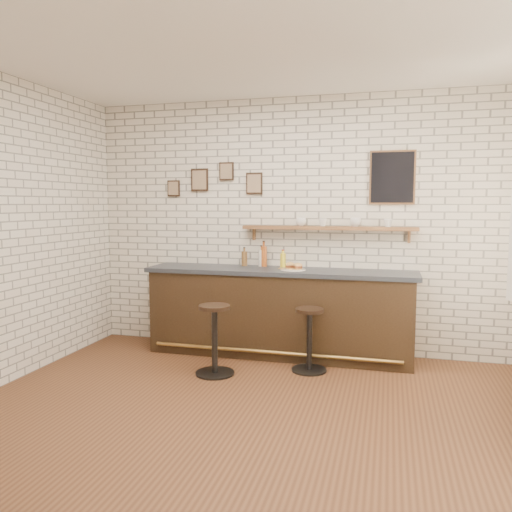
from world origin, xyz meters
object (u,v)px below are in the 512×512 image
object	(u,v)px
shelf_cup_d	(388,223)
bar_counter	(279,312)
bitters_bottle_white	(261,258)
bar_stool_left	(215,337)
bar_stool_right	(309,338)
bitters_bottle_brown	(244,258)
shelf_cup_a	(301,222)
shelf_cup_b	(323,222)
sandwich_plate	(293,270)
condiment_bottle_yellow	(283,260)
shelf_cup_c	(356,222)
bitters_bottle_amber	(264,256)
ciabatta_sandwich	(294,266)

from	to	relation	value
shelf_cup_d	bar_counter	bearing A→B (deg)	-174.47
bitters_bottle_white	bar_stool_left	world-z (taller)	bitters_bottle_white
shelf_cup_d	bar_stool_right	bearing A→B (deg)	-142.78
bitters_bottle_brown	shelf_cup_a	distance (m)	0.82
shelf_cup_b	bar_counter	bearing A→B (deg)	152.95
sandwich_plate	shelf_cup_d	world-z (taller)	shelf_cup_d
bitters_bottle_brown	shelf_cup_b	world-z (taller)	shelf_cup_b
bitters_bottle_brown	condiment_bottle_yellow	bearing A→B (deg)	-0.00
bar_stool_right	shelf_cup_c	distance (m)	1.43
bitters_bottle_white	bar_stool_left	bearing A→B (deg)	-102.87
bitters_bottle_amber	bar_stool_right	world-z (taller)	bitters_bottle_amber
ciabatta_sandwich	shelf_cup_a	bearing A→B (deg)	82.15
sandwich_plate	shelf_cup_b	bearing A→B (deg)	39.09
sandwich_plate	bar_counter	bearing A→B (deg)	166.68
bar_stool_right	shelf_cup_d	xyz separation A→B (m)	(0.77, 0.67, 1.18)
bitters_bottle_white	shelf_cup_a	bearing A→B (deg)	0.58
sandwich_plate	condiment_bottle_yellow	xyz separation A→B (m)	(-0.17, 0.24, 0.08)
shelf_cup_d	shelf_cup_b	bearing A→B (deg)	176.01
ciabatta_sandwich	bar_stool_left	xyz separation A→B (m)	(-0.68, -0.78, -0.67)
bitters_bottle_brown	bitters_bottle_amber	world-z (taller)	bitters_bottle_amber
bar_counter	bitters_bottle_brown	distance (m)	0.78
bar_stool_right	shelf_cup_b	bearing A→B (deg)	86.87
ciabatta_sandwich	condiment_bottle_yellow	bearing A→B (deg)	126.92
shelf_cup_c	shelf_cup_b	bearing A→B (deg)	99.15
ciabatta_sandwich	shelf_cup_a	xyz separation A→B (m)	(0.03, 0.24, 0.49)
bitters_bottle_amber	sandwich_plate	bearing A→B (deg)	-30.41
bitters_bottle_white	shelf_cup_b	world-z (taller)	shelf_cup_b
shelf_cup_b	shelf_cup_c	bearing A→B (deg)	-50.26
ciabatta_sandwich	bitters_bottle_brown	world-z (taller)	bitters_bottle_brown
ciabatta_sandwich	shelf_cup_b	distance (m)	0.61
ciabatta_sandwich	bitters_bottle_brown	size ratio (longest dim) A/B	1.03
sandwich_plate	bitters_bottle_white	size ratio (longest dim) A/B	1.11
shelf_cup_c	sandwich_plate	bearing A→B (deg)	118.95
bar_counter	bar_stool_left	distance (m)	0.97
bar_counter	condiment_bottle_yellow	size ratio (longest dim) A/B	14.84
shelf_cup_a	shelf_cup_d	world-z (taller)	shelf_cup_a
ciabatta_sandwich	shelf_cup_d	xyz separation A→B (m)	(1.02, 0.24, 0.49)
bar_counter	bitters_bottle_amber	world-z (taller)	bitters_bottle_amber
bitters_bottle_brown	shelf_cup_d	world-z (taller)	shelf_cup_d
bitters_bottle_brown	bar_stool_right	bearing A→B (deg)	-36.34
shelf_cup_a	shelf_cup_c	size ratio (longest dim) A/B	0.94
bar_counter	shelf_cup_a	bearing A→B (deg)	43.19
bar_counter	bar_stool_left	size ratio (longest dim) A/B	4.27
bar_stool_left	shelf_cup_d	size ratio (longest dim) A/B	7.67
bitters_bottle_amber	shelf_cup_d	xyz separation A→B (m)	(1.43, 0.00, 0.41)
bitters_bottle_amber	shelf_cup_b	world-z (taller)	shelf_cup_b
ciabatta_sandwich	bitters_bottle_white	bearing A→B (deg)	151.99
bar_counter	bar_stool_right	size ratio (longest dim) A/B	4.62
bar_stool_left	shelf_cup_b	world-z (taller)	shelf_cup_b
bitters_bottle_amber	bar_stool_left	xyz separation A→B (m)	(-0.26, -1.02, -0.75)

